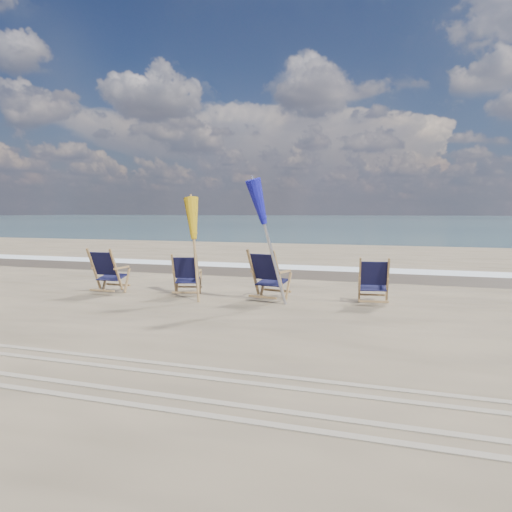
{
  "coord_description": "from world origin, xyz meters",
  "views": [
    {
      "loc": [
        3.25,
        -7.26,
        1.79
      ],
      "look_at": [
        0.0,
        2.2,
        0.9
      ],
      "focal_mm": 35.0,
      "sensor_mm": 36.0,
      "label": 1
    }
  ],
  "objects_px": {
    "beach_chair_1": "(198,275)",
    "umbrella_yellow": "(195,222)",
    "beach_chair_3": "(388,282)",
    "umbrella_blue": "(271,205)",
    "beach_chair_2": "(279,276)",
    "beach_chair_0": "(116,272)"
  },
  "relations": [
    {
      "from": "beach_chair_1",
      "to": "umbrella_blue",
      "type": "relative_size",
      "value": 0.37
    },
    {
      "from": "umbrella_yellow",
      "to": "umbrella_blue",
      "type": "bearing_deg",
      "value": -1.85
    },
    {
      "from": "beach_chair_1",
      "to": "beach_chair_2",
      "type": "xyz_separation_m",
      "value": [
        1.84,
        -0.18,
        0.07
      ]
    },
    {
      "from": "umbrella_blue",
      "to": "beach_chair_0",
      "type": "bearing_deg",
      "value": 178.71
    },
    {
      "from": "beach_chair_0",
      "to": "umbrella_blue",
      "type": "height_order",
      "value": "umbrella_blue"
    },
    {
      "from": "beach_chair_1",
      "to": "beach_chair_3",
      "type": "relative_size",
      "value": 0.98
    },
    {
      "from": "beach_chair_1",
      "to": "beach_chair_3",
      "type": "xyz_separation_m",
      "value": [
        3.9,
        0.16,
        0.01
      ]
    },
    {
      "from": "beach_chair_1",
      "to": "beach_chair_3",
      "type": "distance_m",
      "value": 3.9
    },
    {
      "from": "beach_chair_2",
      "to": "beach_chair_1",
      "type": "bearing_deg",
      "value": 5.9
    },
    {
      "from": "beach_chair_0",
      "to": "beach_chair_2",
      "type": "distance_m",
      "value": 3.57
    },
    {
      "from": "umbrella_yellow",
      "to": "beach_chair_3",
      "type": "bearing_deg",
      "value": 9.73
    },
    {
      "from": "beach_chair_2",
      "to": "beach_chair_3",
      "type": "distance_m",
      "value": 2.09
    },
    {
      "from": "beach_chair_0",
      "to": "beach_chair_1",
      "type": "distance_m",
      "value": 1.77
    },
    {
      "from": "beach_chair_1",
      "to": "umbrella_yellow",
      "type": "height_order",
      "value": "umbrella_yellow"
    },
    {
      "from": "umbrella_yellow",
      "to": "umbrella_blue",
      "type": "xyz_separation_m",
      "value": [
        1.61,
        -0.05,
        0.34
      ]
    },
    {
      "from": "beach_chair_3",
      "to": "umbrella_blue",
      "type": "relative_size",
      "value": 0.38
    },
    {
      "from": "beach_chair_0",
      "to": "beach_chair_2",
      "type": "bearing_deg",
      "value": -176.34
    },
    {
      "from": "beach_chair_0",
      "to": "beach_chair_1",
      "type": "relative_size",
      "value": 1.11
    },
    {
      "from": "beach_chair_1",
      "to": "umbrella_blue",
      "type": "bearing_deg",
      "value": 147.05
    },
    {
      "from": "beach_chair_1",
      "to": "umbrella_yellow",
      "type": "bearing_deg",
      "value": 93.74
    },
    {
      "from": "beach_chair_0",
      "to": "beach_chair_3",
      "type": "bearing_deg",
      "value": -174.37
    },
    {
      "from": "umbrella_yellow",
      "to": "beach_chair_1",
      "type": "bearing_deg",
      "value": 110.21
    }
  ]
}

